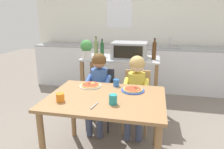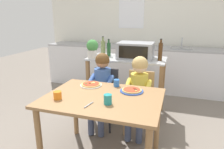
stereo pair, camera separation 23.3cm
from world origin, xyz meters
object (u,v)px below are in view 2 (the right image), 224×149
(kitchen_island_cart, at_px, (126,77))
(child_in_yellow_shirt, at_px, (138,86))
(potted_herb_plant, at_px, (92,48))
(dining_chair_right, at_px, (139,97))
(dining_chair_left, at_px, (104,93))
(pizza_plate_white, at_px, (91,85))
(bottle_brown_beer, at_px, (160,51))
(drinking_cup_orange, at_px, (58,95))
(child_in_blue_striped_shirt, at_px, (101,83))
(pizza_plate_blue_rimmed, at_px, (132,90))
(toaster_oven, at_px, (136,50))
(serving_spoon, at_px, (89,105))
(dining_table, at_px, (103,106))
(drinking_cup_blue, at_px, (116,83))
(drinking_cup_teal, at_px, (108,99))
(bottle_dark_olive_oil, at_px, (103,48))
(bottle_tall_green_wine, at_px, (109,49))

(kitchen_island_cart, distance_m, child_in_yellow_shirt, 0.66)
(kitchen_island_cart, relative_size, potted_herb_plant, 4.17)
(potted_herb_plant, height_order, dining_chair_right, potted_herb_plant)
(potted_herb_plant, distance_m, dining_chair_left, 0.71)
(child_in_yellow_shirt, height_order, pizza_plate_white, child_in_yellow_shirt)
(bottle_brown_beer, height_order, drinking_cup_orange, bottle_brown_beer)
(child_in_blue_striped_shirt, height_order, pizza_plate_blue_rimmed, child_in_blue_striped_shirt)
(toaster_oven, xyz_separation_m, potted_herb_plant, (-0.62, -0.20, 0.03))
(bottle_brown_beer, height_order, child_in_blue_striped_shirt, bottle_brown_beer)
(drinking_cup_orange, bearing_deg, child_in_blue_striped_shirt, 79.24)
(pizza_plate_white, relative_size, serving_spoon, 1.79)
(bottle_brown_beer, bearing_deg, child_in_blue_striped_shirt, -141.23)
(child_in_blue_striped_shirt, relative_size, serving_spoon, 7.46)
(dining_table, bearing_deg, drinking_cup_blue, 83.20)
(dining_chair_left, bearing_deg, dining_table, -70.96)
(bottle_brown_beer, bearing_deg, drinking_cup_blue, -116.35)
(dining_table, xyz_separation_m, dining_chair_left, (-0.25, 0.72, -0.16))
(drinking_cup_blue, xyz_separation_m, serving_spoon, (-0.09, -0.58, -0.03))
(dining_chair_left, height_order, drinking_cup_teal, drinking_cup_teal)
(dining_chair_right, distance_m, pizza_plate_blue_rimmed, 0.57)
(bottle_dark_olive_oil, distance_m, pizza_plate_white, 1.06)
(kitchen_island_cart, height_order, bottle_dark_olive_oil, bottle_dark_olive_oil)
(child_in_yellow_shirt, bearing_deg, potted_herb_plant, 153.11)
(potted_herb_plant, bearing_deg, drinking_cup_orange, -83.55)
(potted_herb_plant, relative_size, dining_chair_right, 0.35)
(child_in_blue_striped_shirt, distance_m, serving_spoon, 0.87)
(toaster_oven, relative_size, child_in_yellow_shirt, 0.51)
(bottle_dark_olive_oil, relative_size, dining_chair_right, 0.37)
(dining_chair_right, height_order, drinking_cup_teal, drinking_cup_teal)
(dining_chair_left, relative_size, serving_spoon, 5.79)
(serving_spoon, bearing_deg, dining_table, 78.29)
(bottle_dark_olive_oil, distance_m, potted_herb_plant, 0.28)
(drinking_cup_teal, bearing_deg, dining_table, 124.19)
(dining_chair_left, xyz_separation_m, child_in_yellow_shirt, (0.50, -0.11, 0.20))
(bottle_dark_olive_oil, distance_m, drinking_cup_orange, 1.50)
(drinking_cup_blue, bearing_deg, bottle_dark_olive_oil, 118.52)
(bottle_tall_green_wine, height_order, drinking_cup_orange, bottle_tall_green_wine)
(bottle_dark_olive_oil, xyz_separation_m, potted_herb_plant, (-0.07, -0.27, 0.03))
(dining_chair_left, bearing_deg, dining_chair_right, 1.12)
(child_in_blue_striped_shirt, height_order, drinking_cup_blue, child_in_blue_striped_shirt)
(bottle_dark_olive_oil, height_order, pizza_plate_white, bottle_dark_olive_oil)
(kitchen_island_cart, distance_m, serving_spoon, 1.44)
(drinking_cup_blue, bearing_deg, serving_spoon, -98.84)
(potted_herb_plant, height_order, dining_table, potted_herb_plant)
(bottle_tall_green_wine, xyz_separation_m, child_in_blue_striped_shirt, (0.11, -0.64, -0.35))
(dining_chair_right, bearing_deg, drinking_cup_blue, -117.99)
(pizza_plate_white, xyz_separation_m, drinking_cup_blue, (0.29, 0.07, 0.03))
(toaster_oven, bearing_deg, bottle_tall_green_wine, 175.60)
(pizza_plate_white, bearing_deg, drinking_cup_orange, -107.94)
(dining_chair_left, distance_m, dining_chair_right, 0.50)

